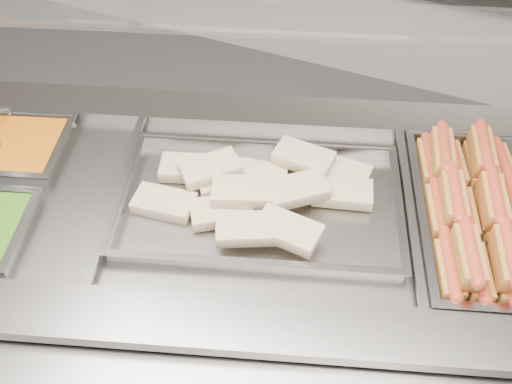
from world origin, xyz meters
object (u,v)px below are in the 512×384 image
at_px(steam_counter, 240,295).
at_px(sneeze_guard, 242,19).
at_px(pan_hotdogs, 486,223).
at_px(pan_wraps, 260,205).

height_order(steam_counter, sneeze_guard, sneeze_guard).
height_order(pan_hotdogs, pan_wraps, same).
bearing_deg(sneeze_guard, pan_hotdogs, -1.26).
bearing_deg(sneeze_guard, steam_counter, -71.98).
bearing_deg(steam_counter, pan_hotdogs, 18.02).
distance_m(steam_counter, sneeze_guard, 0.92).
relative_size(sneeze_guard, pan_hotdogs, 2.64).
relative_size(steam_counter, sneeze_guard, 1.23).
bearing_deg(pan_hotdogs, steam_counter, -161.98).
relative_size(pan_hotdogs, pan_wraps, 0.82).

